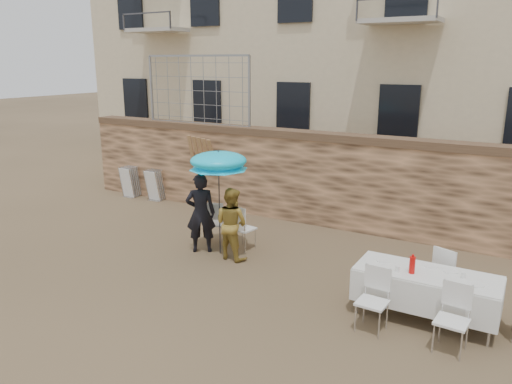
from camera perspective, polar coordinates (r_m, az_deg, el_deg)
The scene contains 16 objects.
ground at distance 8.70m, azimuth -9.76°, elevation -11.87°, with size 80.00×80.00×0.00m, color brown.
stone_wall at distance 12.35m, azimuth 4.87°, elevation 1.76°, with size 13.00×0.50×2.20m, color #906848.
chain_link_fence at distance 13.60m, azimuth -6.69°, elevation 11.42°, with size 3.20×0.06×1.80m, color gray, non-canonical shape.
man_suit at distance 10.33m, azimuth -6.34°, elevation -2.40°, with size 0.61×0.40×1.67m, color black.
woman_dress at distance 9.96m, azimuth -2.83°, elevation -3.62°, with size 0.71×0.55×1.46m, color gold.
umbrella at distance 9.93m, azimuth -4.30°, elevation 3.21°, with size 1.18×1.18×2.00m.
couple_chair_left at distance 10.87m, azimuth -4.58°, elevation -3.45°, with size 0.48×0.48×0.96m, color white, non-canonical shape.
couple_chair_right at distance 10.50m, azimuth -1.42°, elevation -4.05°, with size 0.48×0.48×0.96m, color white, non-canonical shape.
banquet_table at distance 8.07m, azimuth 18.96°, elevation -8.96°, with size 2.10×0.85×0.78m.
soda_bottle at distance 7.90m, azimuth 17.42°, elevation -7.98°, with size 0.09×0.09×0.26m, color red.
table_chair_front_left at distance 7.62m, azimuth 13.15°, elevation -12.03°, with size 0.48×0.48×0.96m, color white, non-canonical shape.
table_chair_front_right at distance 7.44m, azimuth 21.49°, elevation -13.44°, with size 0.48×0.48×0.96m, color white, non-canonical shape.
table_chair_back at distance 8.87m, azimuth 21.14°, elevation -8.74°, with size 0.48×0.48×0.96m, color white, non-canonical shape.
chair_stack_left at distance 15.12m, azimuth -13.76°, elevation 1.30°, with size 0.46×0.47×0.92m, color white, non-canonical shape.
chair_stack_right at distance 14.52m, azimuth -11.17°, elevation 0.90°, with size 0.46×0.40×0.92m, color white, non-canonical shape.
wood_planks at distance 13.48m, azimuth -5.93°, elevation 2.40°, with size 0.70×0.20×2.00m, color #A37749, non-canonical shape.
Camera 1 is at (5.06, -5.92, 3.86)m, focal length 35.00 mm.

